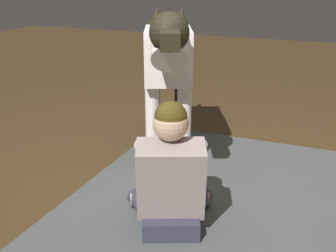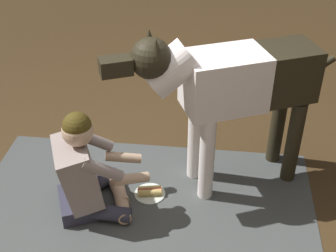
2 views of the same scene
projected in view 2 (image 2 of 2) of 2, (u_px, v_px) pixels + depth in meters
name	position (u px, v px, depth m)	size (l,w,h in m)	color
ground_plane	(168.00, 206.00, 3.43)	(15.21, 15.21, 0.00)	#412F19
area_rug	(139.00, 223.00, 3.28)	(2.51, 1.83, 0.01)	#464B4A
person_sitting_on_floor	(86.00, 172.00, 3.23)	(0.71, 0.62, 0.82)	#323244
large_dog	(232.00, 86.00, 3.19)	(1.58, 0.81, 1.29)	white
hot_dog_on_plate	(150.00, 192.00, 3.51)	(0.23, 0.23, 0.06)	white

